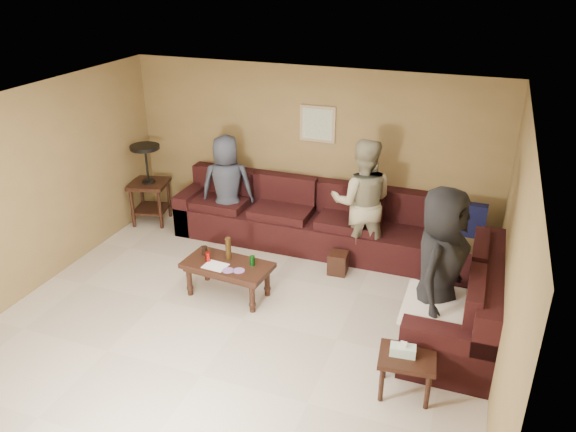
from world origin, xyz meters
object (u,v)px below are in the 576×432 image
(waste_bin, at_px, (338,263))
(coffee_table, at_px, (227,268))
(person_middle, at_px, (362,202))
(side_table_right, at_px, (406,360))
(person_left, at_px, (227,187))
(person_right, at_px, (439,269))
(end_table_left, at_px, (149,183))
(sectional_sofa, at_px, (345,248))

(waste_bin, bearing_deg, coffee_table, -139.00)
(person_middle, bearing_deg, side_table_right, 100.37)
(coffee_table, relative_size, person_middle, 0.64)
(person_left, distance_m, person_right, 3.56)
(side_table_right, xyz_separation_m, waste_bin, (-1.20, 1.97, -0.24))
(person_right, bearing_deg, end_table_left, 81.94)
(side_table_right, bearing_deg, person_left, 140.82)
(waste_bin, bearing_deg, sectional_sofa, 61.95)
(waste_bin, relative_size, person_middle, 0.17)
(person_left, height_order, person_right, person_right)
(person_left, height_order, person_middle, person_middle)
(coffee_table, distance_m, person_middle, 2.01)
(end_table_left, bearing_deg, person_right, -19.22)
(sectional_sofa, bearing_deg, person_left, 168.03)
(side_table_right, bearing_deg, waste_bin, 121.40)
(end_table_left, xyz_separation_m, person_left, (1.36, -0.02, 0.12))
(coffee_table, relative_size, person_left, 0.72)
(coffee_table, bearing_deg, sectional_sofa, 42.56)
(end_table_left, xyz_separation_m, waste_bin, (3.21, -0.53, -0.52))
(person_left, xyz_separation_m, person_right, (3.20, -1.57, 0.13))
(sectional_sofa, xyz_separation_m, person_right, (1.29, -1.17, 0.58))
(end_table_left, distance_m, person_right, 4.83)
(side_table_right, relative_size, waste_bin, 2.00)
(sectional_sofa, relative_size, end_table_left, 3.68)
(waste_bin, distance_m, person_middle, 0.87)
(waste_bin, height_order, person_left, person_left)
(end_table_left, height_order, person_left, person_left)
(sectional_sofa, distance_m, side_table_right, 2.38)
(coffee_table, bearing_deg, waste_bin, 41.00)
(person_left, xyz_separation_m, person_middle, (2.03, -0.08, 0.10))
(sectional_sofa, bearing_deg, person_middle, 69.50)
(end_table_left, bearing_deg, coffee_table, -36.34)
(waste_bin, relative_size, person_left, 0.19)
(coffee_table, distance_m, person_right, 2.54)
(sectional_sofa, xyz_separation_m, person_middle, (0.12, 0.33, 0.55))
(person_middle, distance_m, person_right, 1.90)
(waste_bin, distance_m, person_left, 2.02)
(side_table_right, bearing_deg, person_middle, 113.00)
(waste_bin, height_order, person_middle, person_middle)
(side_table_right, bearing_deg, end_table_left, 150.42)
(waste_bin, xyz_separation_m, person_middle, (0.18, 0.44, 0.73))
(side_table_right, height_order, waste_bin, side_table_right)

